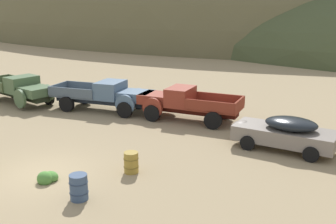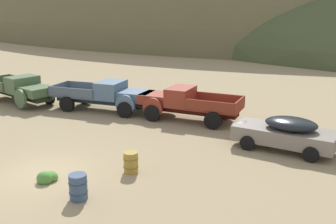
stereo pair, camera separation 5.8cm
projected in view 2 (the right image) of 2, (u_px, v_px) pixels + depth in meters
name	position (u px, v px, depth m)	size (l,w,h in m)	color
ground_plane	(42.00, 173.00, 15.50)	(300.00, 300.00, 0.00)	#998460
hill_distant	(178.00, 39.00, 77.09)	(112.68, 50.51, 50.50)	brown
truck_weathered_green	(22.00, 89.00, 26.10)	(6.27, 2.96, 1.89)	#232B1B
truck_chalk_blue	(110.00, 95.00, 24.32)	(6.77, 3.36, 1.89)	#262D39
truck_rust_red	(182.00, 103.00, 22.48)	(6.11, 2.91, 1.89)	#42140D
car_primer_gray	(281.00, 132.00, 17.89)	(4.77, 2.06, 1.57)	slate
oil_drum_by_truck	(78.00, 187.00, 13.31)	(0.65, 0.65, 0.91)	#384C6B
oil_drum_spare	(131.00, 162.00, 15.47)	(0.61, 0.61, 0.85)	olive
bush_near_barrel	(79.00, 88.00, 30.37)	(1.04, 0.89, 0.87)	#3D702D
bush_front_right	(47.00, 178.00, 14.75)	(0.63, 0.81, 0.56)	#4C8438
bush_front_left	(121.00, 97.00, 27.61)	(0.74, 0.78, 0.72)	#5B8E42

